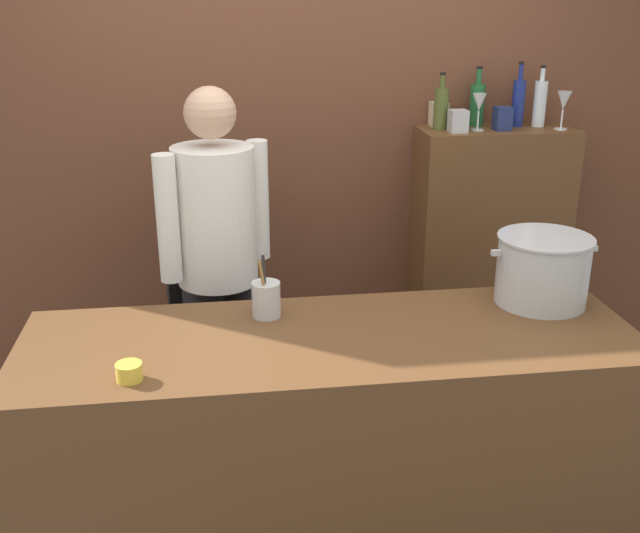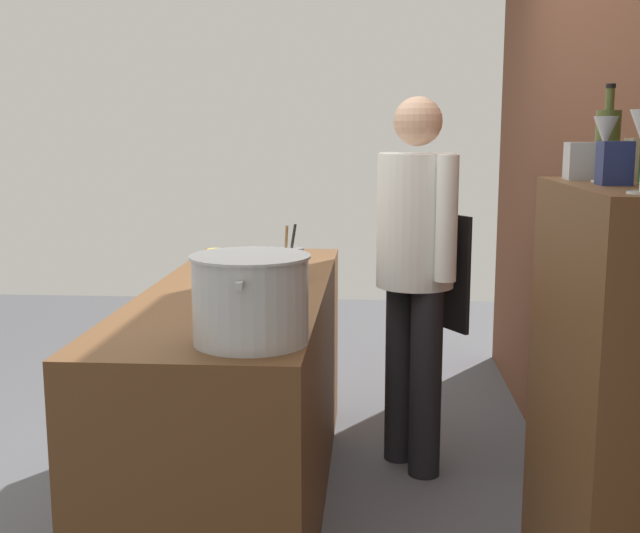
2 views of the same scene
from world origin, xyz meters
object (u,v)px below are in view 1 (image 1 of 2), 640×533
at_px(chef, 217,253).
at_px(utensil_crock, 266,299).
at_px(spice_tin_silver, 458,121).
at_px(wine_bottle_green, 477,104).
at_px(wine_glass_wide, 564,102).
at_px(wine_glass_short, 479,104).
at_px(stockpot_large, 543,270).
at_px(wine_bottle_olive, 441,108).
at_px(spice_tin_navy, 502,119).
at_px(wine_bottle_cobalt, 518,102).
at_px(butter_jar, 129,372).
at_px(spice_tin_cream, 439,114).
at_px(wine_bottle_clear, 540,103).

distance_m(chef, utensil_crock, 0.56).
bearing_deg(spice_tin_silver, wine_bottle_green, 47.25).
distance_m(chef, wine_glass_wide, 1.80).
height_order(wine_glass_short, wine_glass_wide, wine_glass_wide).
distance_m(stockpot_large, wine_glass_wide, 1.15).
distance_m(wine_bottle_olive, wine_glass_wide, 0.58).
height_order(utensil_crock, wine_bottle_green, wine_bottle_green).
relative_size(wine_glass_wide, spice_tin_navy, 1.64).
bearing_deg(stockpot_large, wine_bottle_green, 85.42).
bearing_deg(chef, wine_glass_wide, 161.57).
height_order(wine_bottle_cobalt, wine_glass_wide, wine_bottle_cobalt).
distance_m(butter_jar, wine_bottle_green, 2.24).
xyz_separation_m(wine_glass_short, spice_tin_silver, (-0.11, -0.03, -0.07)).
relative_size(utensil_crock, wine_bottle_cobalt, 0.74).
xyz_separation_m(wine_bottle_cobalt, spice_tin_silver, (-0.34, -0.12, -0.07)).
relative_size(chef, wine_bottle_green, 5.79).
bearing_deg(wine_glass_wide, utensil_crock, -148.25).
bearing_deg(wine_glass_wide, chef, -166.66).
height_order(spice_tin_navy, spice_tin_cream, spice_tin_cream).
xyz_separation_m(butter_jar, spice_tin_cream, (1.39, 1.52, 0.51)).
relative_size(stockpot_large, wine_bottle_cobalt, 1.33).
relative_size(stockpot_large, wine_glass_short, 2.36).
bearing_deg(stockpot_large, wine_glass_wide, 63.77).
relative_size(wine_bottle_olive, spice_tin_cream, 2.31).
distance_m(wine_bottle_green, wine_glass_wide, 0.40).
relative_size(wine_bottle_clear, spice_tin_cream, 2.51).
bearing_deg(wine_glass_wide, spice_tin_cream, 162.19).
height_order(chef, spice_tin_silver, chef).
xyz_separation_m(utensil_crock, spice_tin_silver, (0.98, 0.93, 0.46)).
bearing_deg(butter_jar, spice_tin_navy, 39.53).
distance_m(wine_bottle_cobalt, wine_bottle_olive, 0.40).
height_order(chef, butter_jar, chef).
bearing_deg(spice_tin_cream, wine_glass_short, -44.63).
xyz_separation_m(butter_jar, spice_tin_silver, (1.43, 1.34, 0.50)).
bearing_deg(wine_bottle_olive, spice_tin_navy, -11.94).
bearing_deg(spice_tin_cream, wine_bottle_olive, -100.57).
xyz_separation_m(wine_glass_short, spice_tin_navy, (0.12, -0.01, -0.07)).
distance_m(utensil_crock, wine_glass_short, 1.55).
distance_m(wine_bottle_clear, wine_bottle_green, 0.30).
bearing_deg(wine_glass_wide, butter_jar, -145.39).
bearing_deg(spice_tin_navy, wine_bottle_clear, 19.10).
relative_size(wine_bottle_green, spice_tin_navy, 2.59).
height_order(spice_tin_navy, spice_tin_silver, spice_tin_navy).
bearing_deg(butter_jar, spice_tin_cream, 47.67).
xyz_separation_m(utensil_crock, wine_bottle_clear, (1.42, 1.03, 0.53)).
distance_m(chef, butter_jar, 0.98).
height_order(wine_bottle_cobalt, spice_tin_cream, wine_bottle_cobalt).
relative_size(stockpot_large, spice_tin_silver, 3.93).
distance_m(spice_tin_navy, spice_tin_cream, 0.31).
xyz_separation_m(utensil_crock, wine_glass_wide, (1.50, 0.93, 0.54)).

